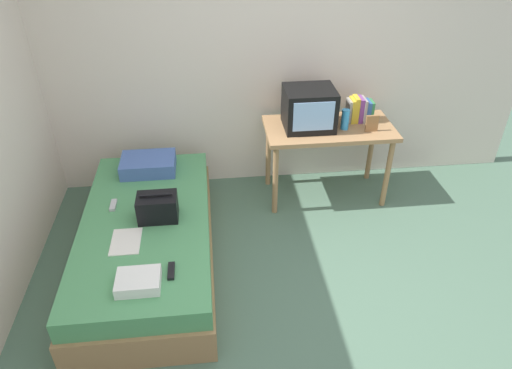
% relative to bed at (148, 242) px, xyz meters
% --- Properties ---
extents(ground_plane, '(8.00, 8.00, 0.00)m').
position_rel_bed_xyz_m(ground_plane, '(1.02, -0.76, -0.22)').
color(ground_plane, '#4C6B56').
extents(wall_back, '(5.20, 0.10, 2.60)m').
position_rel_bed_xyz_m(wall_back, '(1.02, 1.24, 1.08)').
color(wall_back, beige).
rests_on(wall_back, ground).
extents(bed, '(1.00, 2.00, 0.44)m').
position_rel_bed_xyz_m(bed, '(0.00, 0.00, 0.00)').
color(bed, '#9E754C').
rests_on(bed, ground).
extents(desk, '(1.16, 0.60, 0.74)m').
position_rel_bed_xyz_m(desk, '(1.62, 0.80, 0.43)').
color(desk, '#9E754C').
rests_on(desk, ground).
extents(tv, '(0.44, 0.39, 0.36)m').
position_rel_bed_xyz_m(tv, '(1.42, 0.82, 0.70)').
color(tv, black).
rests_on(tv, desk).
extents(water_bottle, '(0.07, 0.07, 0.18)m').
position_rel_bed_xyz_m(water_bottle, '(1.74, 0.75, 0.62)').
color(water_bottle, '#3399DB').
rests_on(water_bottle, desk).
extents(book_row, '(0.23, 0.16, 0.24)m').
position_rel_bed_xyz_m(book_row, '(1.91, 0.89, 0.63)').
color(book_row, gray).
rests_on(book_row, desk).
extents(picture_frame, '(0.11, 0.02, 0.15)m').
position_rel_bed_xyz_m(picture_frame, '(1.96, 0.67, 0.60)').
color(picture_frame, olive).
rests_on(picture_frame, desk).
extents(pillow, '(0.47, 0.34, 0.13)m').
position_rel_bed_xyz_m(pillow, '(-0.02, 0.71, 0.29)').
color(pillow, '#4766AD').
rests_on(pillow, bed).
extents(handbag, '(0.30, 0.20, 0.23)m').
position_rel_bed_xyz_m(handbag, '(0.11, 0.01, 0.32)').
color(handbag, black).
rests_on(handbag, bed).
extents(magazine, '(0.21, 0.29, 0.01)m').
position_rel_bed_xyz_m(magazine, '(-0.11, -0.25, 0.23)').
color(magazine, white).
rests_on(magazine, bed).
extents(remote_dark, '(0.04, 0.16, 0.02)m').
position_rel_bed_xyz_m(remote_dark, '(0.23, -0.60, 0.23)').
color(remote_dark, black).
rests_on(remote_dark, bed).
extents(remote_silver, '(0.04, 0.14, 0.02)m').
position_rel_bed_xyz_m(remote_silver, '(-0.26, 0.20, 0.23)').
color(remote_silver, '#B7B7BC').
rests_on(remote_silver, bed).
extents(folded_towel, '(0.28, 0.22, 0.08)m').
position_rel_bed_xyz_m(folded_towel, '(0.03, -0.70, 0.26)').
color(folded_towel, white).
rests_on(folded_towel, bed).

